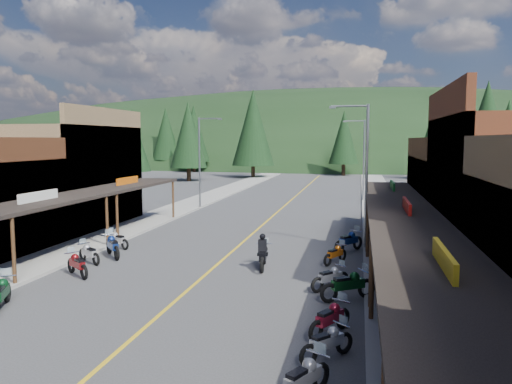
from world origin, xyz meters
The scene contains 35 objects.
ground centered at (0.00, 0.00, 0.00)m, with size 220.00×220.00×0.00m, color #38383A.
centerline centered at (0.00, 20.00, 0.01)m, with size 0.15×90.00×0.01m, color gold.
sidewalk_west centered at (-8.70, 20.00, 0.07)m, with size 3.40×94.00×0.15m, color gray.
sidewalk_east centered at (8.70, 20.00, 0.07)m, with size 3.40×94.00×0.15m, color gray.
shop_west_3 centered at (-13.78, 11.30, 3.52)m, with size 10.90×10.20×8.20m.
shop_east_3 centered at (13.75, 11.30, 2.53)m, with size 10.90×10.20×6.20m.
streetlight_1 centered at (-6.95, 22.00, 4.46)m, with size 2.16×0.18×8.00m.
streetlight_2 centered at (6.95, 8.00, 4.46)m, with size 2.16×0.18×8.00m.
streetlight_3 centered at (6.95, 30.00, 4.46)m, with size 2.16×0.18×8.00m.
ridge_hill centered at (0.00, 135.00, 0.00)m, with size 310.00×140.00×60.00m, color black.
pine_0 centered at (-40.00, 62.00, 6.48)m, with size 5.04×5.04×11.00m.
pine_1 centered at (-24.00, 70.00, 7.24)m, with size 5.88×5.88×12.50m.
pine_2 centered at (-10.00, 58.00, 7.99)m, with size 6.72×6.72×14.00m.
pine_3 centered at (4.00, 66.00, 6.48)m, with size 5.04×5.04×11.00m.
pine_4 centered at (18.00, 60.00, 7.24)m, with size 5.88×5.88×12.50m.
pine_7 centered at (-32.00, 76.00, 7.24)m, with size 5.88×5.88×12.50m.
pine_8 centered at (-22.00, 40.00, 5.98)m, with size 4.48×4.48×10.00m.
pine_9 centered at (24.00, 45.00, 6.38)m, with size 4.93×4.93×10.80m.
pine_10 centered at (-18.00, 50.00, 6.78)m, with size 5.38×5.38×11.60m.
pine_11 centered at (20.00, 38.00, 7.19)m, with size 5.82×5.82×12.40m.
bike_west_6 centered at (-5.78, -4.76, 0.64)m, with size 0.75×2.26×1.29m, color #0B3A1A, non-canonical shape.
bike_west_7 centered at (-5.52, -0.26, 0.60)m, with size 0.70×2.09×1.19m, color maroon, non-canonical shape.
bike_west_8 centered at (-6.27, 2.01, 0.56)m, with size 0.65×1.96×1.12m, color #ABABB1, non-canonical shape.
bike_west_9 centered at (-5.73, 3.41, 0.66)m, with size 0.77×2.32×1.33m, color navy, non-canonical shape.
bike_west_10 centered at (-6.49, 5.43, 0.54)m, with size 0.63×1.89×1.08m, color #A9A8AE, non-canonical shape.
bike_east_4 centered at (5.55, -8.89, 0.59)m, with size 0.69×2.06×1.18m, color gray, non-canonical shape.
bike_east_5 centered at (5.94, -6.56, 0.55)m, with size 0.64×1.93×1.10m, color #AAAAAF, non-canonical shape.
bike_east_6 centered at (5.92, -4.76, 0.59)m, with size 0.69×2.07×1.18m, color maroon, non-canonical shape.
bike_east_7 centered at (6.39, -1.20, 0.66)m, with size 0.77×2.31×1.32m, color #0C3D17, non-canonical shape.
bike_east_8 centered at (5.65, 0.01, 0.56)m, with size 0.66×1.97×1.12m, color #9E9EA3, non-canonical shape.
bike_east_9 centered at (5.64, 4.36, 0.54)m, with size 0.63×1.89×1.08m, color #CD5C0E, non-canonical shape.
bike_east_10 centered at (6.22, 7.18, 0.66)m, with size 0.77×2.30×1.31m, color navy, non-canonical shape.
rider_on_bike centered at (2.35, 2.76, 0.70)m, with size 1.03×2.36×1.74m.
pedestrian_east_a centered at (7.67, -4.07, 0.95)m, with size 0.58×0.38×1.59m, color #241E2E.
pedestrian_east_b centered at (8.57, 8.88, 0.97)m, with size 0.79×0.46×1.63m, color #4F3A32.
Camera 1 is at (6.73, -19.92, 6.08)m, focal length 35.00 mm.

